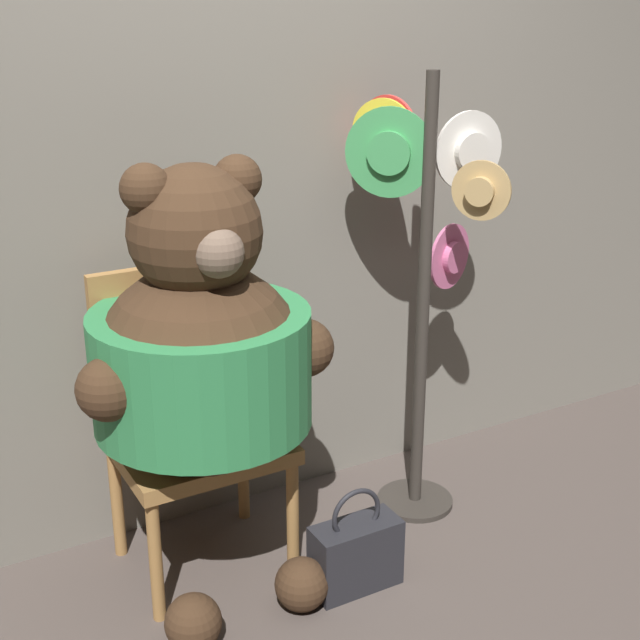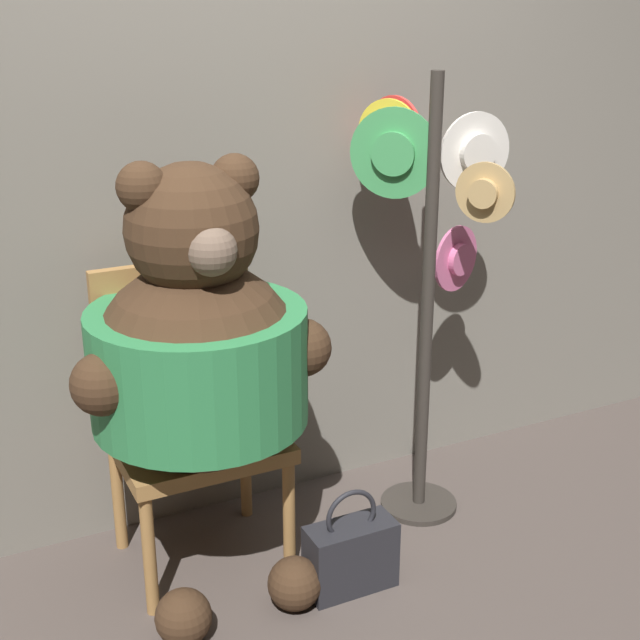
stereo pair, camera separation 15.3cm
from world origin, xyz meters
name	(u,v)px [view 2 (the right image)]	position (x,y,z in m)	size (l,w,h in m)	color
ground_plane	(307,618)	(0.00, 0.00, 0.00)	(14.00, 14.00, 0.00)	#4C423D
wall_back	(206,184)	(0.00, 0.78, 1.19)	(8.00, 0.10, 2.38)	slate
chair	(189,407)	(-0.18, 0.51, 0.53)	(0.52, 0.44, 0.99)	#9E703D
teddy_bear	(199,352)	(-0.19, 0.35, 0.78)	(0.79, 0.70, 1.36)	#3D2819
hat_display_rack	(426,238)	(0.65, 0.43, 1.01)	(0.49, 0.55, 1.56)	#332D28
handbag_on_ground	(351,554)	(0.19, 0.08, 0.12)	(0.29, 0.13, 0.35)	#232328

